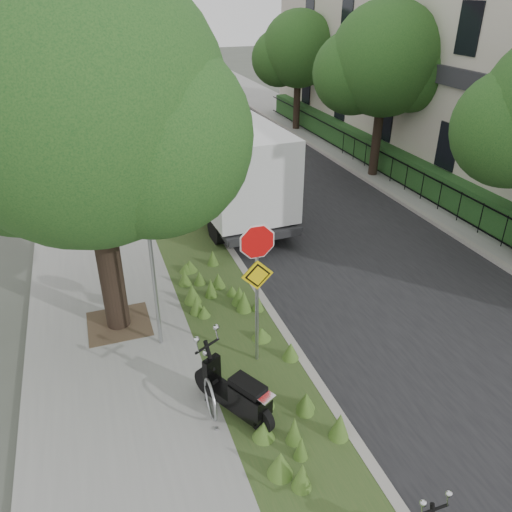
% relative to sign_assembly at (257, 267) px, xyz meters
% --- Properties ---
extents(ground, '(120.00, 120.00, 0.00)m').
position_rel_sign_assembly_xyz_m(ground, '(1.40, -0.58, -2.33)').
color(ground, '#4C5147').
rests_on(ground, ground).
extents(sidewalk_near, '(3.50, 60.00, 0.12)m').
position_rel_sign_assembly_xyz_m(sidewalk_near, '(-2.85, 9.42, -2.27)').
color(sidewalk_near, gray).
rests_on(sidewalk_near, ground).
extents(verge, '(2.00, 60.00, 0.12)m').
position_rel_sign_assembly_xyz_m(verge, '(-0.10, 9.42, -2.27)').
color(verge, '#304D21').
rests_on(verge, ground).
extents(kerb_near, '(0.20, 60.00, 0.13)m').
position_rel_sign_assembly_xyz_m(kerb_near, '(0.90, 9.42, -2.26)').
color(kerb_near, '#9E9991').
rests_on(kerb_near, ground).
extents(road, '(7.00, 60.00, 0.01)m').
position_rel_sign_assembly_xyz_m(road, '(4.40, 9.42, -2.32)').
color(road, black).
rests_on(road, ground).
extents(kerb_far, '(0.20, 60.00, 0.13)m').
position_rel_sign_assembly_xyz_m(kerb_far, '(7.90, 9.42, -2.26)').
color(kerb_far, '#9E9991').
rests_on(kerb_far, ground).
extents(footpath_far, '(3.20, 60.00, 0.12)m').
position_rel_sign_assembly_xyz_m(footpath_far, '(9.60, 9.42, -2.27)').
color(footpath_far, gray).
rests_on(footpath_far, ground).
extents(street_tree_main, '(6.21, 5.54, 7.66)m').
position_rel_sign_assembly_xyz_m(street_tree_main, '(-2.68, 2.28, 2.48)').
color(street_tree_main, black).
rests_on(street_tree_main, ground).
extents(bare_post, '(0.08, 0.08, 4.00)m').
position_rel_sign_assembly_xyz_m(bare_post, '(-1.80, 1.22, -0.21)').
color(bare_post, '#A5A8AD').
rests_on(bare_post, ground).
extents(bike_hoop, '(0.06, 0.78, 0.77)m').
position_rel_sign_assembly_xyz_m(bike_hoop, '(-1.30, -1.18, -1.83)').
color(bike_hoop, '#A5A8AD').
rests_on(bike_hoop, ground).
extents(sign_assembly, '(0.94, 0.08, 3.22)m').
position_rel_sign_assembly_xyz_m(sign_assembly, '(0.00, 0.00, 0.00)').
color(sign_assembly, '#A5A8AD').
rests_on(sign_assembly, ground).
extents(fence_far, '(0.04, 24.00, 1.00)m').
position_rel_sign_assembly_xyz_m(fence_far, '(8.60, 9.42, -1.66)').
color(fence_far, black).
rests_on(fence_far, ground).
extents(hedge_far, '(1.00, 24.00, 1.10)m').
position_rel_sign_assembly_xyz_m(hedge_far, '(9.30, 9.42, -1.66)').
color(hedge_far, '#17411D').
rests_on(hedge_far, footpath_far).
extents(terrace_houses, '(7.40, 26.40, 8.20)m').
position_rel_sign_assembly_xyz_m(terrace_houses, '(12.89, 9.42, 1.83)').
color(terrace_houses, beige).
rests_on(terrace_houses, ground).
extents(far_tree_b, '(4.83, 4.31, 6.56)m').
position_rel_sign_assembly_xyz_m(far_tree_b, '(8.34, 9.46, 2.04)').
color(far_tree_b, black).
rests_on(far_tree_b, ground).
extents(far_tree_c, '(4.37, 3.89, 5.93)m').
position_rel_sign_assembly_xyz_m(far_tree_c, '(8.34, 17.46, 1.63)').
color(far_tree_c, black).
rests_on(far_tree_c, ground).
extents(scooter_near, '(1.07, 1.74, 0.91)m').
position_rel_sign_assembly_xyz_m(scooter_near, '(-0.80, -1.40, -1.76)').
color(scooter_near, black).
rests_on(scooter_near, ground).
extents(box_truck, '(2.67, 6.21, 2.76)m').
position_rel_sign_assembly_xyz_m(box_truck, '(1.70, 7.35, -0.53)').
color(box_truck, '#262628').
rests_on(box_truck, ground).
extents(utility_cabinet, '(0.93, 0.75, 1.09)m').
position_rel_sign_assembly_xyz_m(utility_cabinet, '(-2.11, 7.90, -1.69)').
color(utility_cabinet, '#262628').
rests_on(utility_cabinet, ground).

